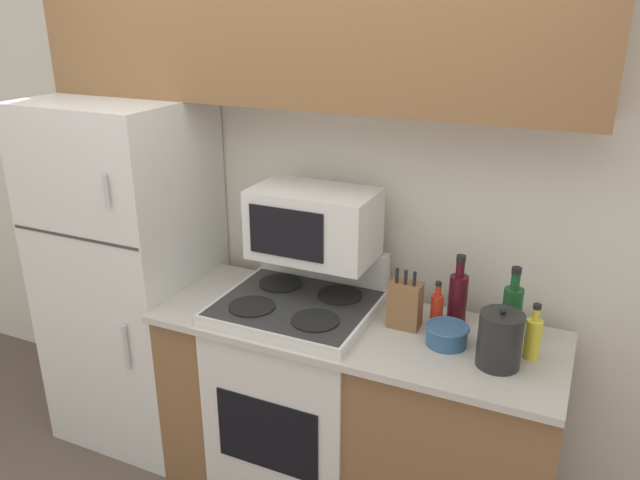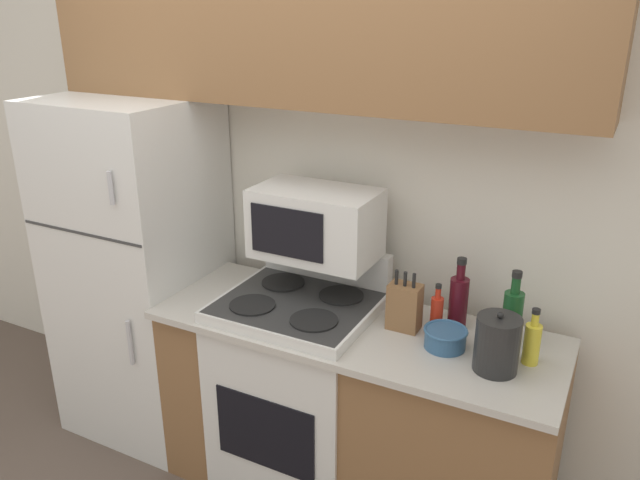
# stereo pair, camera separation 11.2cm
# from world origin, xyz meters

# --- Properties ---
(wall_back) EXTENTS (8.00, 0.05, 2.55)m
(wall_back) POSITION_xyz_m (0.00, 0.68, 1.27)
(wall_back) COLOR silver
(wall_back) RESTS_ON ground_plane
(lower_cabinets) EXTENTS (1.68, 0.62, 0.88)m
(lower_cabinets) POSITION_xyz_m (0.36, 0.29, 0.44)
(lower_cabinets) COLOR brown
(lower_cabinets) RESTS_ON ground_plane
(refrigerator) EXTENTS (0.72, 0.67, 1.72)m
(refrigerator) POSITION_xyz_m (-0.84, 0.32, 0.86)
(refrigerator) COLOR silver
(refrigerator) RESTS_ON ground_plane
(upper_cabinets) EXTENTS (2.41, 0.30, 0.64)m
(upper_cabinets) POSITION_xyz_m (0.00, 0.51, 2.04)
(upper_cabinets) COLOR brown
(upper_cabinets) RESTS_ON refrigerator
(stove) EXTENTS (0.65, 0.60, 1.09)m
(stove) POSITION_xyz_m (0.10, 0.28, 0.48)
(stove) COLOR silver
(stove) RESTS_ON ground_plane
(microwave) EXTENTS (0.52, 0.32, 0.30)m
(microwave) POSITION_xyz_m (0.12, 0.40, 1.25)
(microwave) COLOR silver
(microwave) RESTS_ON stove
(knife_block) EXTENTS (0.13, 0.09, 0.25)m
(knife_block) POSITION_xyz_m (0.55, 0.34, 0.98)
(knife_block) COLOR brown
(knife_block) RESTS_ON lower_cabinets
(bowl) EXTENTS (0.17, 0.17, 0.08)m
(bowl) POSITION_xyz_m (0.74, 0.27, 0.93)
(bowl) COLOR #335B84
(bowl) RESTS_ON lower_cabinets
(bottle_wine_green) EXTENTS (0.08, 0.08, 0.30)m
(bottle_wine_green) POSITION_xyz_m (0.96, 0.42, 1.00)
(bottle_wine_green) COLOR #194C23
(bottle_wine_green) RESTS_ON lower_cabinets
(bottle_wine_red) EXTENTS (0.08, 0.08, 0.30)m
(bottle_wine_red) POSITION_xyz_m (0.74, 0.45, 1.00)
(bottle_wine_red) COLOR #470F19
(bottle_wine_red) RESTS_ON lower_cabinets
(bottle_cooking_spray) EXTENTS (0.06, 0.06, 0.22)m
(bottle_cooking_spray) POSITION_xyz_m (1.05, 0.31, 0.97)
(bottle_cooking_spray) COLOR gold
(bottle_cooking_spray) RESTS_ON lower_cabinets
(bottle_hot_sauce) EXTENTS (0.05, 0.05, 0.20)m
(bottle_hot_sauce) POSITION_xyz_m (0.67, 0.39, 0.96)
(bottle_hot_sauce) COLOR red
(bottle_hot_sauce) RESTS_ON lower_cabinets
(kettle) EXTENTS (0.16, 0.16, 0.23)m
(kettle) POSITION_xyz_m (0.95, 0.20, 0.99)
(kettle) COLOR black
(kettle) RESTS_ON lower_cabinets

